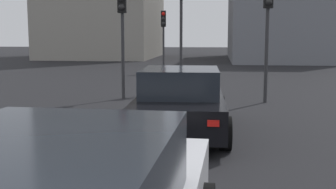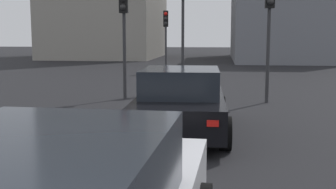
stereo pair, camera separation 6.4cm
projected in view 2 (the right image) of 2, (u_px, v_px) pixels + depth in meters
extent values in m
cube|color=black|center=(181.00, 108.00, 9.43)|extent=(4.39, 1.94, 0.61)
cube|color=#1E232B|center=(181.00, 82.00, 9.14)|extent=(2.00, 1.65, 0.57)
cylinder|color=black|center=(220.00, 109.00, 10.71)|extent=(0.65, 0.24, 0.64)
cylinder|color=black|center=(148.00, 108.00, 10.86)|extent=(0.65, 0.24, 0.64)
cylinder|color=black|center=(225.00, 133.00, 8.06)|extent=(0.65, 0.24, 0.64)
cylinder|color=black|center=(130.00, 132.00, 8.21)|extent=(0.65, 0.24, 0.64)
cube|color=red|center=(213.00, 123.00, 7.21)|extent=(0.04, 0.20, 0.11)
cube|color=red|center=(136.00, 122.00, 7.32)|extent=(0.04, 0.20, 0.11)
cube|color=#1E232B|center=(38.00, 180.00, 2.81)|extent=(2.13, 1.70, 0.59)
cylinder|color=#2D2D30|center=(268.00, 56.00, 13.62)|extent=(0.11, 0.11, 2.96)
sphere|color=black|center=(270.00, 2.00, 13.23)|extent=(0.20, 0.20, 0.20)
cylinder|color=#2D2D30|center=(124.00, 56.00, 14.52)|extent=(0.11, 0.11, 2.86)
sphere|color=black|center=(123.00, 7.00, 14.13)|extent=(0.20, 0.20, 0.20)
cylinder|color=#2D2D30|center=(183.00, 46.00, 16.57)|extent=(0.11, 0.11, 3.49)
cylinder|color=#2D2D30|center=(166.00, 50.00, 24.83)|extent=(0.11, 0.11, 2.61)
cube|color=black|center=(166.00, 19.00, 24.53)|extent=(0.22, 0.29, 0.90)
sphere|color=red|center=(166.00, 14.00, 24.39)|extent=(0.20, 0.20, 0.20)
sphere|color=black|center=(166.00, 19.00, 24.42)|extent=(0.20, 0.20, 0.20)
sphere|color=black|center=(166.00, 24.00, 24.46)|extent=(0.20, 0.20, 0.20)
cube|color=slate|center=(279.00, 6.00, 38.07)|extent=(15.85, 7.97, 9.30)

